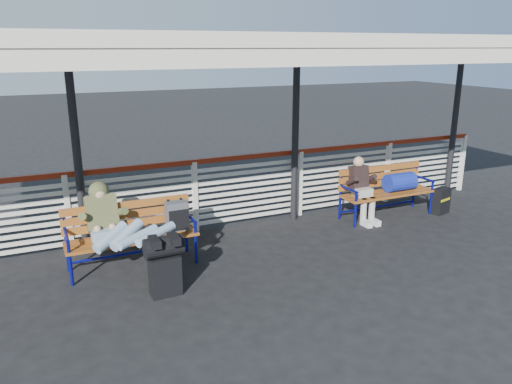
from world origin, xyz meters
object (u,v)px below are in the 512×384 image
luggage_stack (164,263)px  traveler_man (124,230)px  bench_left (143,226)px  companion_person (362,189)px  suitcase_side (441,201)px  bench_right (392,184)px

luggage_stack → traveler_man: 0.81m
bench_left → luggage_stack: bearing=-88.2°
companion_person → traveler_man: bearing=-172.2°
bench_left → suitcase_side: bearing=-0.7°
traveler_man → luggage_stack: bearing=-63.3°
traveler_man → suitcase_side: bearing=2.8°
bench_right → suitcase_side: bearing=-18.3°
bench_left → traveler_man: 0.48m
suitcase_side → companion_person: bearing=154.4°
companion_person → suitcase_side: (1.60, -0.30, -0.35)m
bench_left → companion_person: (3.94, 0.23, 0.01)m
bench_left → suitcase_side: 5.55m
luggage_stack → bench_left: bench_left is taller
bench_right → companion_person: companion_person is taller
bench_right → suitcase_side: bench_right is taller
luggage_stack → traveler_man: bearing=114.7°
luggage_stack → companion_person: (3.91, 1.27, 0.17)m
bench_right → traveler_man: 4.96m
luggage_stack → traveler_man: traveler_man is taller
companion_person → luggage_stack: bearing=-162.0°
bench_right → suitcase_side: 1.04m
bench_left → traveler_man: (-0.31, -0.35, 0.11)m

